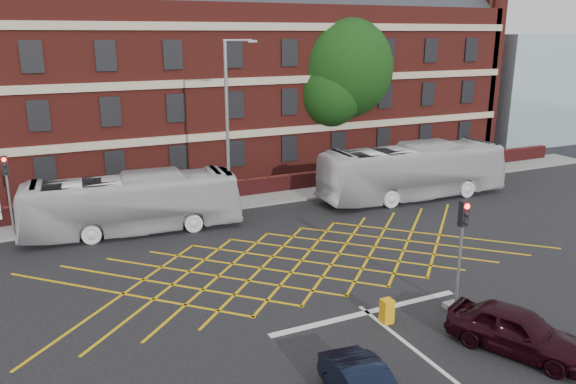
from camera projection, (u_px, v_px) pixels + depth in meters
name	position (u px, v px, depth m)	size (l,w,h in m)	color
ground	(322.00, 277.00, 24.04)	(120.00, 120.00, 0.00)	black
victorian_building	(183.00, 65.00, 41.13)	(51.00, 12.17, 20.40)	#5D1D18
boundary_wall	(223.00, 191.00, 35.19)	(56.00, 0.50, 1.10)	#4D1415
far_pavement	(229.00, 202.00, 34.46)	(60.00, 3.00, 0.12)	slate
glass_block	(525.00, 87.00, 54.91)	(14.00, 10.00, 10.00)	#99B2BF
box_junction_hatching	(301.00, 261.00, 25.77)	(11.50, 0.12, 0.02)	#CC990C
stop_line	(367.00, 312.00, 20.99)	(8.00, 0.30, 0.02)	silver
bus_left	(133.00, 203.00, 29.15)	(2.60, 11.12, 3.10)	#BBBBBF
bus_right	(413.00, 171.00, 35.18)	(2.90, 12.38, 3.45)	silver
car_maroon	(517.00, 330.00, 18.26)	(1.79, 4.44, 1.51)	black
deciduous_tree	(341.00, 75.00, 41.71)	(7.80, 7.64, 11.43)	black
traffic_light_near	(459.00, 266.00, 20.79)	(0.70, 0.70, 4.27)	slate
traffic_light_far	(10.00, 205.00, 28.17)	(0.70, 0.70, 4.27)	slate
street_lamp	(229.00, 160.00, 30.40)	(2.25, 1.00, 9.78)	slate
utility_cabinet	(387.00, 311.00, 20.16)	(0.41, 0.39, 0.90)	orange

